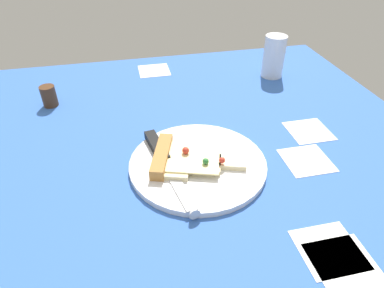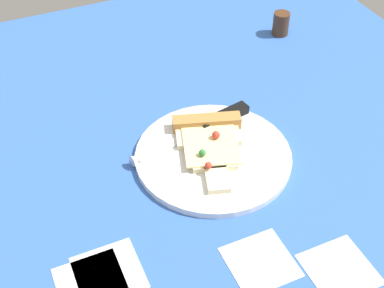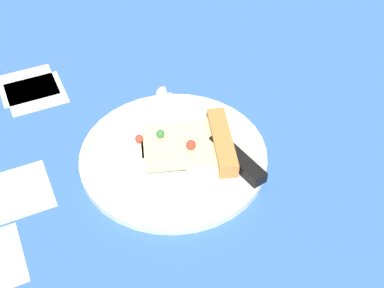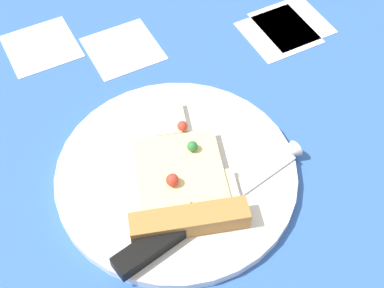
{
  "view_description": "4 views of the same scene",
  "coord_description": "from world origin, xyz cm",
  "px_view_note": "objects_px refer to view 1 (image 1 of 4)",
  "views": [
    {
      "loc": [
        7.78,
        49.14,
        42.43
      ],
      "look_at": [
        -3.79,
        -2.99,
        3.32
      ],
      "focal_mm": 31.73,
      "sensor_mm": 36.0,
      "label": 1
    },
    {
      "loc": [
        -61.72,
        29.31,
        62.59
      ],
      "look_at": [
        -1.43,
        2.67,
        1.96
      ],
      "focal_mm": 49.55,
      "sensor_mm": 36.0,
      "label": 2
    },
    {
      "loc": [
        -22.52,
        -45.75,
        51.15
      ],
      "look_at": [
        -1.42,
        -0.08,
        1.78
      ],
      "focal_mm": 46.72,
      "sensor_mm": 36.0,
      "label": 3
    },
    {
      "loc": [
        26.85,
        -14.42,
        50.91
      ],
      "look_at": [
        -4.95,
        2.3,
        3.82
      ],
      "focal_mm": 51.95,
      "sensor_mm": 36.0,
      "label": 4
    }
  ],
  "objects_px": {
    "plate": "(198,165)",
    "drinking_glass": "(274,56)",
    "pizza_slice": "(185,159)",
    "pepper_shaker": "(49,96)",
    "knife": "(165,160)"
  },
  "relations": [
    {
      "from": "pizza_slice",
      "to": "knife",
      "type": "height_order",
      "value": "pizza_slice"
    },
    {
      "from": "plate",
      "to": "pizza_slice",
      "type": "height_order",
      "value": "pizza_slice"
    },
    {
      "from": "knife",
      "to": "pepper_shaker",
      "type": "xyz_separation_m",
      "value": [
        0.24,
        -0.3,
        0.01
      ]
    },
    {
      "from": "plate",
      "to": "knife",
      "type": "height_order",
      "value": "knife"
    },
    {
      "from": "plate",
      "to": "drinking_glass",
      "type": "distance_m",
      "value": 0.47
    },
    {
      "from": "plate",
      "to": "drinking_glass",
      "type": "relative_size",
      "value": 2.25
    },
    {
      "from": "drinking_glass",
      "to": "pepper_shaker",
      "type": "relative_size",
      "value": 2.26
    },
    {
      "from": "drinking_glass",
      "to": "knife",
      "type": "bearing_deg",
      "value": 43.21
    },
    {
      "from": "pizza_slice",
      "to": "knife",
      "type": "bearing_deg",
      "value": -79.63
    },
    {
      "from": "plate",
      "to": "pizza_slice",
      "type": "bearing_deg",
      "value": -17.52
    },
    {
      "from": "pizza_slice",
      "to": "drinking_glass",
      "type": "height_order",
      "value": "drinking_glass"
    },
    {
      "from": "knife",
      "to": "pepper_shaker",
      "type": "height_order",
      "value": "pepper_shaker"
    },
    {
      "from": "knife",
      "to": "pepper_shaker",
      "type": "bearing_deg",
      "value": -62.17
    },
    {
      "from": "plate",
      "to": "pepper_shaker",
      "type": "distance_m",
      "value": 0.44
    },
    {
      "from": "drinking_glass",
      "to": "plate",
      "type": "bearing_deg",
      "value": 49.61
    }
  ]
}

